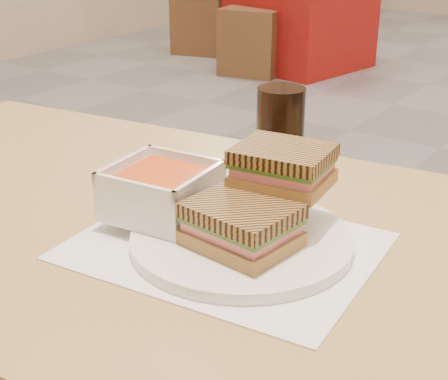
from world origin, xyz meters
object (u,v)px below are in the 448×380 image
Objects in this scene: panini_lower at (242,225)px; bg_chair_0l at (204,23)px; cola_glass at (280,138)px; bg_chair_0r at (255,40)px; main_table at (152,287)px; bg_table_0 at (301,17)px; soup_bowl at (162,193)px; plate at (241,240)px.

panini_lower is 0.26× the size of bg_chair_0l.
bg_chair_0l is at bearing 127.47° from panini_lower.
bg_chair_0r is at bearing 123.24° from cola_glass.
main_table is at bearing 172.26° from panini_lower.
soup_bowl is at bearing -63.49° from bg_table_0.
cola_glass is at bearing 74.84° from soup_bowl.
bg_table_0 is at bearing 66.11° from bg_chair_0r.
bg_chair_0r is at bearing 122.48° from panini_lower.
main_table is at bearing 179.88° from plate.
panini_lower is (0.14, -0.01, -0.00)m from soup_bowl.
main_table is 0.20m from plate.
panini_lower is at bearing -7.74° from main_table.
soup_bowl is 0.14m from panini_lower.
cola_glass reaches higher than bg_table_0.
bg_table_0 is (-2.06, 3.86, -0.43)m from panini_lower.
main_table is 0.29m from cola_glass.
panini_lower reaches higher than bg_table_0.
bg_chair_0l is at bearing 127.49° from plate.
bg_chair_0l is (-2.80, 3.85, -0.40)m from main_table.
plate is 0.13m from soup_bowl.
soup_bowl is 0.90× the size of cola_glass.
plate reaches higher than bg_chair_0r.
main_table is 8.39× the size of cola_glass.
main_table is 0.23m from panini_lower.
plate is at bearing -57.53° from bg_chair_0r.
soup_bowl is 0.29× the size of bg_chair_0r.
soup_bowl reaches higher than bg_chair_0l.
plate is 0.04m from panini_lower.
cola_glass is 4.17m from bg_table_0.
panini_lower is at bearing -57.52° from bg_chair_0r.
panini_lower is 0.24m from cola_glass.
bg_chair_0l is at bearing 126.27° from soup_bowl.
plate is at bearing -52.51° from bg_chair_0l.
soup_bowl is 4.32m from bg_table_0.
plate is 0.22m from cola_glass.
main_table is 2.48× the size of bg_chair_0l.
panini_lower reaches higher than bg_chair_0l.
bg_table_0 reaches higher than bg_chair_0r.
bg_chair_0l reaches higher than bg_chair_0r.
cola_glass is (0.06, 0.21, 0.03)m from soup_bowl.
bg_chair_0r is (-2.22, 3.49, -0.56)m from panini_lower.
panini_lower is at bearing -61.96° from bg_table_0.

